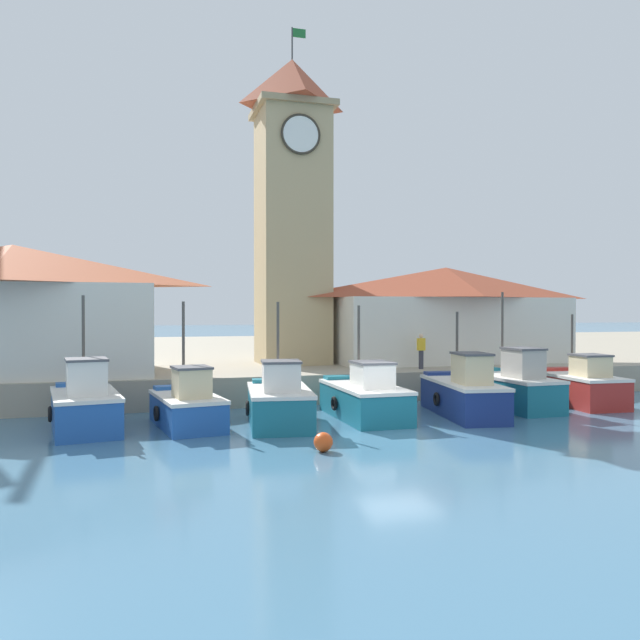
{
  "coord_description": "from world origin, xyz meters",
  "views": [
    {
      "loc": [
        -7.97,
        -18.76,
        3.93
      ],
      "look_at": [
        -0.32,
        8.06,
        3.5
      ],
      "focal_mm": 35.0,
      "sensor_mm": 36.0,
      "label": 1
    }
  ],
  "objects": [
    {
      "name": "ground_plane",
      "position": [
        0.0,
        0.0,
        0.0
      ],
      "size": [
        300.0,
        300.0,
        0.0
      ],
      "primitive_type": "plane",
      "color": "teal"
    },
    {
      "name": "quay_wharf",
      "position": [
        0.0,
        26.06,
        0.62
      ],
      "size": [
        120.0,
        40.0,
        1.24
      ],
      "primitive_type": "cube",
      "color": "#9E937F",
      "rests_on": "ground"
    },
    {
      "name": "fishing_boat_far_left",
      "position": [
        -9.79,
        2.85,
        0.82
      ],
      "size": [
        2.64,
        4.61,
        4.44
      ],
      "color": "#2356A8",
      "rests_on": "ground"
    },
    {
      "name": "fishing_boat_left_outer",
      "position": [
        -6.54,
        2.59,
        0.71
      ],
      "size": [
        2.47,
        4.3,
        4.24
      ],
      "color": "#2356A8",
      "rests_on": "ground"
    },
    {
      "name": "fishing_boat_left_inner",
      "position": [
        -3.5,
        2.01,
        0.79
      ],
      "size": [
        2.59,
        4.5,
        4.23
      ],
      "color": "#196B7F",
      "rests_on": "ground"
    },
    {
      "name": "fishing_boat_mid_left",
      "position": [
        -0.22,
        2.51,
        0.76
      ],
      "size": [
        2.18,
        4.82,
        4.12
      ],
      "color": "#196B7F",
      "rests_on": "ground"
    },
    {
      "name": "fishing_boat_center",
      "position": [
        3.52,
        2.05,
        0.83
      ],
      "size": [
        2.47,
        5.25,
        3.88
      ],
      "color": "navy",
      "rests_on": "ground"
    },
    {
      "name": "fishing_boat_mid_right",
      "position": [
        6.27,
        3.12,
        0.84
      ],
      "size": [
        2.04,
        4.86,
        4.68
      ],
      "color": "#196B7F",
      "rests_on": "ground"
    },
    {
      "name": "fishing_boat_right_inner",
      "position": [
        9.44,
        3.04,
        0.78
      ],
      "size": [
        2.26,
        4.33,
        3.77
      ],
      "color": "#AD2823",
      "rests_on": "ground"
    },
    {
      "name": "clock_tower",
      "position": [
        -0.65,
        12.05,
        9.29
      ],
      "size": [
        3.85,
        3.85,
        16.98
      ],
      "color": "tan",
      "rests_on": "quay_wharf"
    },
    {
      "name": "warehouse_left",
      "position": [
        -13.14,
        9.53,
        4.0
      ],
      "size": [
        11.62,
        6.69,
        5.41
      ],
      "color": "silver",
      "rests_on": "quay_wharf"
    },
    {
      "name": "warehouse_right",
      "position": [
        7.36,
        10.87,
        3.77
      ],
      "size": [
        12.42,
        5.54,
        4.94
      ],
      "color": "silver",
      "rests_on": "quay_wharf"
    },
    {
      "name": "mooring_buoy",
      "position": [
        -3.15,
        -2.19,
        0.27
      ],
      "size": [
        0.54,
        0.54,
        0.54
      ],
      "primitive_type": "sphere",
      "color": "#E54C19",
      "rests_on": "ground"
    },
    {
      "name": "dock_worker_near_tower",
      "position": [
        4.33,
        7.45,
        2.09
      ],
      "size": [
        0.34,
        0.22,
        1.62
      ],
      "color": "#33333D",
      "rests_on": "quay_wharf"
    }
  ]
}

